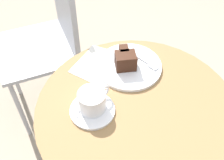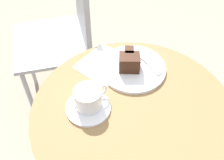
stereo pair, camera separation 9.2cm
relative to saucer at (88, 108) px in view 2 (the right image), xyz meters
name	(u,v)px [view 2 (the right image)]	position (x,y,z in m)	size (l,w,h in m)	color
cafe_table	(132,131)	(0.11, -0.09, -0.13)	(0.66, 0.66, 0.69)	olive
saucer	(88,108)	(0.00, 0.00, 0.00)	(0.14, 0.14, 0.01)	white
coffee_cup	(89,98)	(0.01, 0.01, 0.04)	(0.12, 0.09, 0.07)	white
teaspoon	(80,98)	(0.00, 0.05, 0.01)	(0.09, 0.06, 0.00)	#B7B7BC
cake_plate	(133,68)	(0.23, 0.05, 0.00)	(0.23, 0.23, 0.01)	white
cake_slice	(129,61)	(0.21, 0.06, 0.04)	(0.10, 0.10, 0.06)	black
fork	(151,66)	(0.28, 0.01, 0.01)	(0.02, 0.14, 0.00)	#B7B7BC
napkin	(105,63)	(0.16, 0.13, 0.00)	(0.21, 0.20, 0.00)	silver
cafe_chair	(66,28)	(0.24, 0.57, -0.15)	(0.50, 0.50, 0.91)	#9E9EA3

